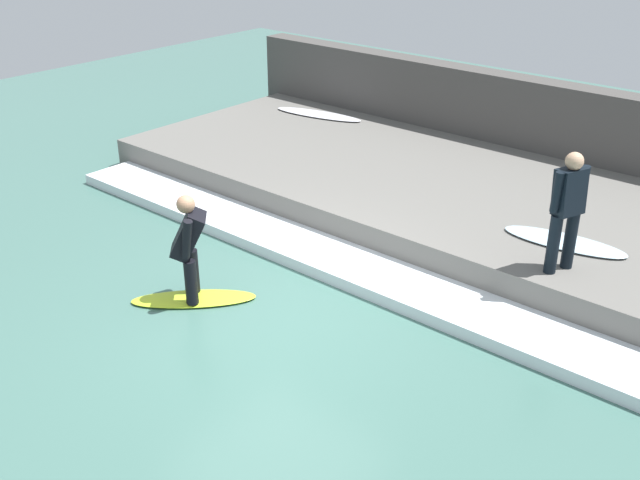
{
  "coord_description": "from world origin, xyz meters",
  "views": [
    {
      "loc": [
        -5.8,
        -5.71,
        5.01
      ],
      "look_at": [
        0.91,
        0.0,
        0.7
      ],
      "focal_mm": 42.0,
      "sensor_mm": 36.0,
      "label": 1
    }
  ],
  "objects_px": {
    "surfboard_riding": "(194,299)",
    "surfboard_spare": "(318,114)",
    "surfer_riding": "(189,243)",
    "surfboard_waiting_near": "(564,242)",
    "surfer_waiting_near": "(567,206)"
  },
  "relations": [
    {
      "from": "surfboard_spare",
      "to": "surfer_waiting_near",
      "type": "bearing_deg",
      "value": -115.27
    },
    {
      "from": "surfer_waiting_near",
      "to": "surfboard_riding",
      "type": "bearing_deg",
      "value": 129.04
    },
    {
      "from": "surfboard_spare",
      "to": "surfboard_waiting_near",
      "type": "bearing_deg",
      "value": -110.42
    },
    {
      "from": "surfboard_riding",
      "to": "surfboard_waiting_near",
      "type": "bearing_deg",
      "value": -42.39
    },
    {
      "from": "surfboard_spare",
      "to": "surfer_riding",
      "type": "bearing_deg",
      "value": -153.35
    },
    {
      "from": "surfer_riding",
      "to": "surfer_waiting_near",
      "type": "xyz_separation_m",
      "value": [
        2.93,
        -3.61,
        0.55
      ]
    },
    {
      "from": "surfer_riding",
      "to": "surfboard_spare",
      "type": "bearing_deg",
      "value": 26.65
    },
    {
      "from": "surfboard_riding",
      "to": "surfer_waiting_near",
      "type": "bearing_deg",
      "value": -50.96
    },
    {
      "from": "surfer_riding",
      "to": "surfboard_riding",
      "type": "bearing_deg",
      "value": 180.0
    },
    {
      "from": "surfboard_riding",
      "to": "surfboard_waiting_near",
      "type": "xyz_separation_m",
      "value": [
        3.69,
        -3.36,
        0.53
      ]
    },
    {
      "from": "surfboard_waiting_near",
      "to": "surfboard_riding",
      "type": "bearing_deg",
      "value": 137.61
    },
    {
      "from": "surfer_riding",
      "to": "surfboard_waiting_near",
      "type": "distance_m",
      "value": 5.0
    },
    {
      "from": "surfer_waiting_near",
      "to": "surfboard_spare",
      "type": "xyz_separation_m",
      "value": [
        3.14,
        6.66,
        -0.85
      ]
    },
    {
      "from": "surfboard_riding",
      "to": "surfboard_spare",
      "type": "bearing_deg",
      "value": 26.65
    },
    {
      "from": "surfboard_riding",
      "to": "surfer_riding",
      "type": "xyz_separation_m",
      "value": [
        0.0,
        0.0,
        0.82
      ]
    }
  ]
}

